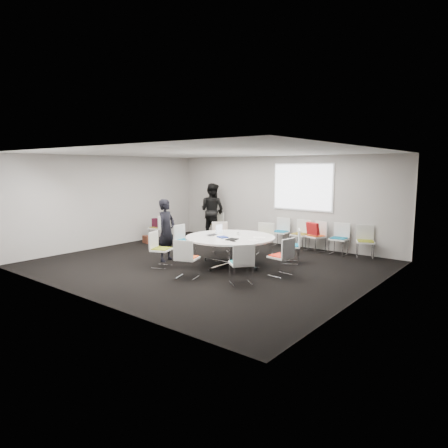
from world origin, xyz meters
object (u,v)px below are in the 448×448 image
Objects in this scene: chair_ring_d at (221,243)px; chair_ring_h at (241,272)px; laptop at (214,235)px; chair_back_a at (280,237)px; cup at (238,234)px; chair_back_c at (316,242)px; chair_spare_left at (158,233)px; person_back at (212,211)px; conference_table at (230,244)px; chair_ring_f at (161,256)px; chair_ring_g at (187,266)px; chair_back_e at (365,248)px; person_main at (166,230)px; brown_bag at (147,239)px; chair_back_d at (339,245)px; chair_ring_c at (265,245)px; chair_back_b at (300,240)px; chair_person_back at (215,229)px; maroon_bag at (157,223)px; chair_ring_b at (291,253)px; chair_ring_e at (185,247)px.

chair_ring_d and chair_ring_h have the same top height.
chair_ring_h is 1.98m from laptop.
chair_back_a is 2.72m from cup.
chair_ring_h is 1.00× the size of chair_back_c.
person_back is at bearing -41.69° from chair_spare_left.
chair_spare_left is 9.78× the size of cup.
conference_table is 1.73m from chair_ring_f.
chair_back_c is at bearing 58.55° from chair_ring_g.
chair_ring_d is 1.00× the size of chair_back_e.
person_main reaches higher than chair_back_e.
chair_spare_left is 2.44× the size of brown_bag.
chair_back_c is 0.69m from chair_back_d.
laptop is at bearing -120.25° from chair_spare_left.
chair_ring_d is 0.46× the size of person_back.
chair_ring_f is 5.46m from chair_back_e.
conference_table is at bearing 68.56° from chair_ring_c.
conference_table is 2.53× the size of chair_back_c.
chair_ring_c is 2.44× the size of brown_bag.
chair_ring_d is 2.43m from chair_back_b.
laptop is 0.62m from cup.
chair_ring_c is 3.12m from chair_ring_g.
chair_person_back is at bearing -179.05° from chair_ring_f.
brown_bag is at bearing -45.03° from chair_ring_d.
chair_ring_d is 2.87m from brown_bag.
chair_back_a is (0.92, 4.15, 0.00)m from chair_ring_f.
chair_ring_g is 4.52m from chair_back_c.
chair_back_e reaches higher than conference_table.
cup reaches higher than maroon_bag.
chair_back_d is at bearing -23.22° from chair_back_e.
chair_back_d is at bearing -53.46° from person_main.
chair_back_d is 0.74m from chair_back_e.
chair_person_back is at bearing 83.59° from chair_ring_h.
chair_ring_c is at bearing 61.92° from chair_ring_h.
chair_ring_g is 4.72m from chair_spare_left.
chair_ring_f is 1.00× the size of chair_back_d.
chair_ring_d is 1.00× the size of chair_ring_h.
chair_ring_b is at bearing 112.08° from chair_back_b.
brown_bag is at bearing 170.58° from conference_table.
cup is at bearing -5.59° from brown_bag.
conference_table is 6.79× the size of laptop.
chair_spare_left is 0.46× the size of person_back.
person_back is 1.95m from maroon_bag.
person_back is (-4.01, 1.60, 0.68)m from chair_ring_b.
chair_back_c is at bearing 19.90° from maroon_bag.
chair_ring_b is 1.74m from chair_back_c.
chair_back_d is (3.16, 2.95, 0.00)m from chair_ring_e.
person_main is at bearing -150.51° from cup.
brown_bag is (-6.30, -2.26, -0.16)m from chair_back_e.
chair_spare_left is (-5.54, -1.78, 0.00)m from chair_back_d.
chair_spare_left is at bearing -14.65° from chair_ring_c.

